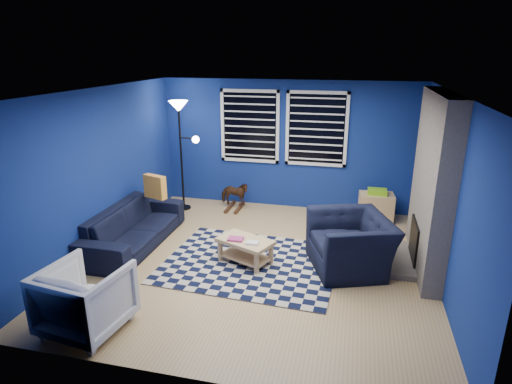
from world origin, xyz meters
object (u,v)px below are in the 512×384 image
Objects in this scene: tv at (425,150)px; floor_lamp at (180,122)px; rocking_horse at (234,194)px; armchair_big at (350,243)px; coffee_table at (245,246)px; cabinet at (376,207)px; sofa at (134,227)px; armchair_bent at (86,298)px.

floor_lamp reaches higher than tv.
floor_lamp is at bearing 102.82° from rocking_horse.
armchair_big is at bearing -28.00° from floor_lamp.
coffee_table is (-2.63, -2.09, -1.12)m from tv.
floor_lamp is (-3.27, 1.74, 1.36)m from armchair_big.
cabinet is at bearing 48.78° from coffee_table.
sofa is 1.02× the size of floor_lamp.
armchair_big is 1.84× the size of cabinet.
tv is 0.84× the size of armchair_big.
tv is at bearing -90.76° from rocking_horse.
sofa is 2.38× the size of coffee_table.
armchair_big is at bearing 8.53° from coffee_table.
armchair_bent is 2.35m from coffee_table.
armchair_bent is 1.49× the size of rocking_horse.
armchair_big is at bearing -121.18° from tv.
armchair_bent is 4.15m from floor_lamp.
armchair_big is 3.94m from floor_lamp.
tv is at bearing -13.46° from cabinet.
rocking_horse reaches higher than coffee_table.
armchair_bent is at bearing -83.71° from floor_lamp.
rocking_horse is 2.71m from cabinet.
rocking_horse is (0.54, 4.11, -0.08)m from armchair_bent.
rocking_horse is at bearing 109.92° from coffee_table.
armchair_bent is (0.58, -2.14, 0.07)m from sofa.
armchair_big is 3.01m from rocking_horse.
rocking_horse is 0.63× the size of coffee_table.
cabinet is 3.98m from floor_lamp.
rocking_horse is at bearing 12.19° from floor_lamp.
sofa is 3.42m from armchair_big.
coffee_table is at bearing -96.18° from sofa.
armchair_big is at bearing -129.69° from rocking_horse.
armchair_bent reaches higher than armchair_big.
armchair_big is 1.38× the size of armchair_bent.
armchair_big is at bearing -135.03° from armchair_bent.
armchair_bent reaches higher than cabinet.
coffee_table is (-1.51, -0.23, -0.11)m from armchair_big.
floor_lamp is (-3.69, -0.24, 1.47)m from cabinet.
sofa is 2.27m from floor_lamp.
armchair_big is (3.42, 0.02, 0.07)m from sofa.
coffee_table is 3.01m from floor_lamp.
tv reaches higher than rocking_horse.
tv is 4.41m from floor_lamp.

